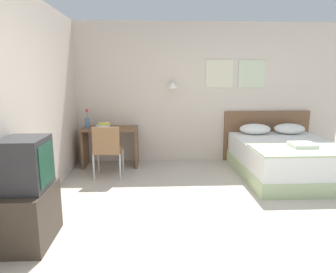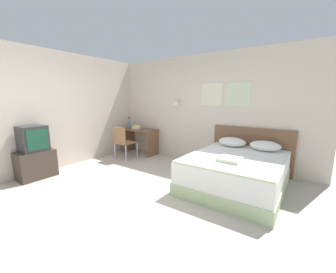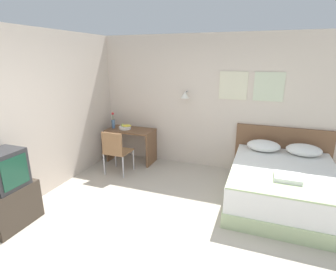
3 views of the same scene
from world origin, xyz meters
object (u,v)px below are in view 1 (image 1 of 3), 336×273
Objects in this scene: headboard at (266,136)px; desk at (111,140)px; fruit_bowl at (103,126)px; pillow_right at (289,129)px; bed at (288,159)px; flower_vase at (87,121)px; television at (26,164)px; throw_blanket at (306,150)px; tv_stand at (30,216)px; folded_towel_near_foot at (303,145)px; pillow_left at (255,129)px; desk_chair at (107,148)px.

headboard reaches higher than desk.
pillow_right is at bearing 0.04° from fruit_bowl.
fruit_bowl is at bearing 167.05° from bed.
television is at bearing -90.72° from flower_vase.
tv_stand is (-3.47, -1.32, -0.31)m from throw_blanket.
television is (-0.43, -2.63, 0.33)m from desk.
folded_towel_near_foot is 3.78m from television.
pillow_right is 0.58× the size of desk.
pillow_left is 2.76m from desk_chair.
fruit_bowl is (-3.17, 1.16, 0.13)m from folded_towel_near_foot.
bed is 3.96m from tv_stand.
fruit_bowl is at bearing -179.95° from pillow_left.
pillow_right is 4.62m from television.
throw_blanket is at bearing -20.41° from flower_vase.
pillow_left is at bearing 104.16° from throw_blanket.
flower_vase is at bearing -175.29° from fruit_bowl.
throw_blanket is 5.54× the size of fruit_bowl.
desk_chair reaches higher than bed.
pillow_right is 3.40m from desk_chair.
television is at bearing -140.10° from pillow_left.
flower_vase reaches higher than tv_stand.
flower_vase reaches higher than folded_towel_near_foot.
pillow_left is at bearing 114.27° from bed.
television reaches higher than fruit_bowl.
tv_stand is at bearing -90.79° from flower_vase.
pillow_right is 1.21m from folded_towel_near_foot.
headboard is at bearing 5.26° from flower_vase.
folded_towel_near_foot is (-0.32, -1.17, -0.04)m from pillow_right.
headboard reaches higher than fruit_bowl.
fruit_bowl is 0.54× the size of television.
folded_towel_near_foot is at bearing 22.75° from tv_stand.
desk is 1.49× the size of tv_stand.
bed is 3.87× the size of television.
television reaches higher than desk.
folded_towel_near_foot is (0.34, -1.17, -0.04)m from pillow_left.
tv_stand is at bearing -99.43° from desk.
desk_chair reaches higher than folded_towel_near_foot.
headboard is 3.30× the size of television.
tv_stand is (-3.48, -1.46, -0.35)m from folded_towel_near_foot.
pillow_left is 3.11m from flower_vase.
pillow_left is 4.10m from television.
television reaches higher than flower_vase.
throw_blanket is 3.68m from flower_vase.
tv_stand is at bearing -145.37° from pillow_right.
pillow_left reaches higher than folded_towel_near_foot.
pillow_left is 1.64× the size of folded_towel_near_foot.
headboard is at bearing 5.33° from desk.
headboard is 4.80× the size of folded_towel_near_foot.
headboard is 4.82× the size of flower_vase.
pillow_right is at bearing 0.38° from flower_vase.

